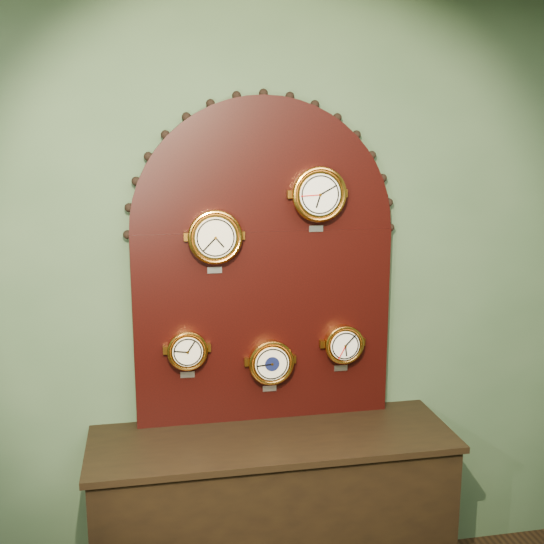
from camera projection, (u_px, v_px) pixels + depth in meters
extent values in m
plane|color=#3D563B|center=(262.00, 299.00, 3.14)|extent=(4.00, 0.00, 4.00)
cube|color=black|center=(273.00, 522.00, 3.08)|extent=(1.60, 0.50, 0.80)
cube|color=black|center=(264.00, 326.00, 3.12)|extent=(1.20, 0.06, 0.90)
cylinder|color=black|center=(264.00, 231.00, 3.03)|extent=(1.20, 0.06, 1.20)
cylinder|color=orange|center=(215.00, 236.00, 2.93)|extent=(0.22, 0.08, 0.22)
torus|color=orange|center=(215.00, 237.00, 2.90)|extent=(0.24, 0.02, 0.24)
cylinder|color=#EFE5CA|center=(216.00, 238.00, 2.89)|extent=(0.18, 0.01, 0.18)
cube|color=silver|center=(215.00, 270.00, 2.98)|extent=(0.07, 0.01, 0.03)
cylinder|color=orange|center=(318.00, 194.00, 2.98)|extent=(0.23, 0.08, 0.23)
torus|color=orange|center=(320.00, 194.00, 2.95)|extent=(0.25, 0.02, 0.25)
cylinder|color=white|center=(320.00, 195.00, 2.94)|extent=(0.18, 0.01, 0.18)
cube|color=silver|center=(316.00, 229.00, 3.03)|extent=(0.06, 0.01, 0.03)
cylinder|color=orange|center=(187.00, 349.00, 3.01)|extent=(0.17, 0.08, 0.17)
torus|color=orange|center=(188.00, 352.00, 2.98)|extent=(0.18, 0.02, 0.18)
cylinder|color=#EFE5CA|center=(188.00, 352.00, 2.97)|extent=(0.14, 0.01, 0.14)
cube|color=silver|center=(188.00, 375.00, 3.06)|extent=(0.06, 0.01, 0.03)
cylinder|color=orange|center=(270.00, 361.00, 3.10)|extent=(0.20, 0.08, 0.20)
torus|color=orange|center=(272.00, 363.00, 3.06)|extent=(0.21, 0.02, 0.21)
cylinder|color=#EFE5CA|center=(272.00, 364.00, 3.06)|extent=(0.16, 0.01, 0.16)
cube|color=silver|center=(270.00, 388.00, 3.15)|extent=(0.07, 0.01, 0.03)
cylinder|color=#0D133A|center=(272.00, 364.00, 3.05)|extent=(0.07, 0.00, 0.07)
cylinder|color=orange|center=(343.00, 343.00, 3.15)|extent=(0.17, 0.08, 0.17)
torus|color=orange|center=(345.00, 345.00, 3.12)|extent=(0.19, 0.02, 0.19)
cylinder|color=white|center=(345.00, 346.00, 3.11)|extent=(0.14, 0.01, 0.14)
cube|color=silver|center=(341.00, 368.00, 3.20)|extent=(0.06, 0.01, 0.03)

